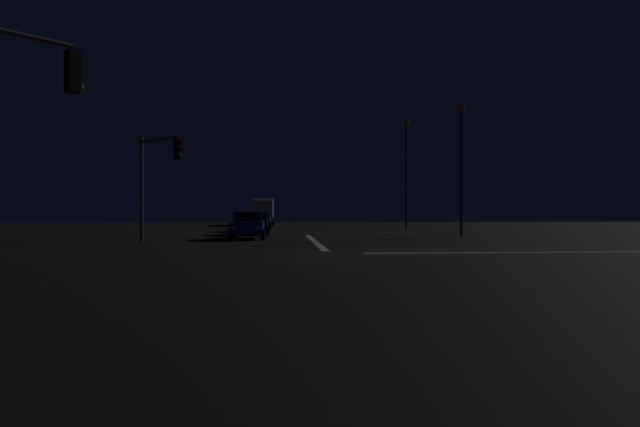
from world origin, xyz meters
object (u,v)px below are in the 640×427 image
(streetlamp_right_far, at_px, (406,167))
(streetlamp_right_near, at_px, (461,160))
(sedan_blue, at_px, (248,225))
(sedan_gray, at_px, (262,219))
(box_truck, at_px, (263,210))
(sedan_black, at_px, (255,223))
(sedan_green, at_px, (260,220))
(sedan_silver, at_px, (253,221))
(traffic_signal_nw, at_px, (157,168))

(streetlamp_right_far, xyz_separation_m, streetlamp_right_near, (0.00, -16.00, -0.85))
(sedan_blue, xyz_separation_m, sedan_gray, (0.02, 24.27, 0.00))
(sedan_gray, distance_m, box_truck, 8.04)
(sedan_blue, height_order, sedan_black, same)
(sedan_blue, distance_m, streetlamp_right_near, 14.61)
(sedan_green, relative_size, streetlamp_right_far, 0.42)
(sedan_silver, xyz_separation_m, traffic_signal_nw, (-4.24, -15.42, 3.07))
(sedan_black, relative_size, sedan_gray, 1.00)
(traffic_signal_nw, bearing_deg, streetlamp_right_far, 50.70)
(sedan_gray, relative_size, streetlamp_right_far, 0.42)
(sedan_gray, height_order, streetlamp_right_near, streetlamp_right_near)
(sedan_blue, height_order, traffic_signal_nw, traffic_signal_nw)
(box_truck, xyz_separation_m, streetlamp_right_near, (13.83, -29.48, 3.24))
(sedan_black, height_order, sedan_silver, same)
(sedan_silver, bearing_deg, sedan_blue, -88.78)
(sedan_black, height_order, traffic_signal_nw, traffic_signal_nw)
(sedan_black, bearing_deg, streetlamp_right_far, 43.28)
(box_truck, bearing_deg, sedan_black, -89.52)
(sedan_blue, distance_m, box_truck, 32.27)
(sedan_blue, distance_m, streetlamp_right_far, 23.80)
(box_truck, height_order, streetlamp_right_near, streetlamp_right_near)
(sedan_blue, height_order, streetlamp_right_far, streetlamp_right_far)
(sedan_black, distance_m, box_truck, 26.31)
(sedan_blue, relative_size, traffic_signal_nw, 0.77)
(sedan_silver, xyz_separation_m, sedan_gray, (0.28, 12.34, 0.00))
(sedan_green, xyz_separation_m, box_truck, (-0.19, 13.90, 0.91))
(sedan_green, bearing_deg, box_truck, 90.80)
(streetlamp_right_far, relative_size, streetlamp_right_near, 1.19)
(sedan_green, xyz_separation_m, sedan_gray, (-0.07, 5.91, 0.00))
(sedan_blue, xyz_separation_m, streetlamp_right_far, (13.73, 18.78, 5.00))
(box_truck, relative_size, traffic_signal_nw, 1.47)
(sedan_silver, bearing_deg, sedan_gray, 88.71)
(sedan_green, distance_m, streetlamp_right_near, 21.11)
(sedan_blue, height_order, sedan_silver, same)
(sedan_black, distance_m, sedan_gray, 18.31)
(sedan_blue, height_order, streetlamp_right_near, streetlamp_right_near)
(sedan_gray, xyz_separation_m, box_truck, (-0.13, 7.98, 0.91))
(sedan_blue, relative_size, box_truck, 0.52)
(sedan_black, xyz_separation_m, streetlamp_right_near, (13.61, -3.18, 4.15))
(sedan_black, xyz_separation_m, streetlamp_right_far, (13.61, 12.82, 5.00))
(sedan_green, relative_size, streetlamp_right_near, 0.51)
(sedan_gray, relative_size, traffic_signal_nw, 0.77)
(sedan_green, relative_size, traffic_signal_nw, 0.77)
(sedan_black, bearing_deg, streetlamp_right_near, -13.16)
(box_truck, bearing_deg, streetlamp_right_near, -64.86)
(sedan_gray, height_order, traffic_signal_nw, traffic_signal_nw)
(sedan_green, height_order, streetlamp_right_near, streetlamp_right_near)
(sedan_green, bearing_deg, sedan_blue, -90.29)
(streetlamp_right_near, bearing_deg, sedan_blue, -168.54)
(sedan_black, bearing_deg, box_truck, 90.48)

